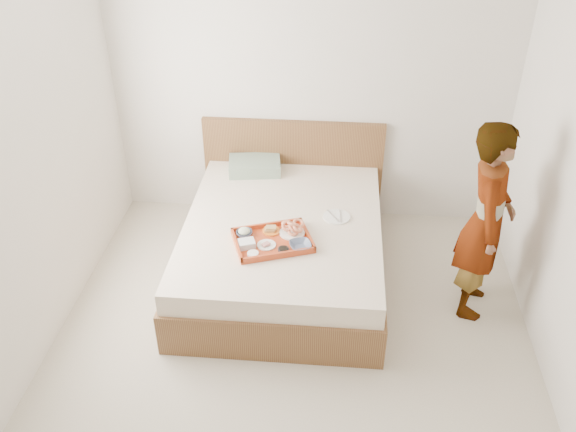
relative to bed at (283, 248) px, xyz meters
The scene contains 17 objects.
ground 1.04m from the bed, 81.84° to the right, with size 3.50×4.00×0.01m, color beige.
wall_back 1.45m from the bed, 81.84° to the left, with size 3.50×0.01×2.60m, color silver.
wall_left 2.16m from the bed, 148.10° to the right, with size 0.01×4.00×2.60m, color silver.
bed is the anchor object (origin of this frame).
headboard 0.99m from the bed, 90.00° to the left, with size 1.65×0.06×0.95m, color brown.
pillow 0.91m from the bed, 112.92° to the left, with size 0.46×0.31×0.11m, color gray.
tray 0.42m from the bed, 99.39° to the right, with size 0.57×0.41×0.05m, color #B63F11.
prawn_plate 0.35m from the bed, 63.68° to the right, with size 0.20×0.20×0.01m, color white.
navy_bowl_big 0.49m from the bed, 65.30° to the right, with size 0.16×0.16×0.04m, color #192346.
sauce_dish 0.52m from the bed, 83.88° to the right, with size 0.08×0.08×0.03m, color black.
meat_plate 0.46m from the bed, 103.98° to the right, with size 0.14×0.14×0.01m, color white.
bread_plate 0.34m from the bed, 113.52° to the right, with size 0.14×0.14×0.01m, color orange.
salad_bowl 0.47m from the bed, 138.48° to the right, with size 0.12×0.12×0.04m, color #192346.
plastic_tub 0.54m from the bed, 121.49° to the right, with size 0.12×0.10×0.05m, color silver.
cheese_round 0.60m from the bed, 109.30° to the right, with size 0.08×0.08×0.03m, color white.
dinner_plate 0.51m from the bed, 12.44° to the left, with size 0.22×0.22×0.01m, color white.
person 1.60m from the bed, ahead, with size 0.57×0.37×1.56m, color white.
Camera 1 is at (0.26, -3.02, 3.27)m, focal length 38.37 mm.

